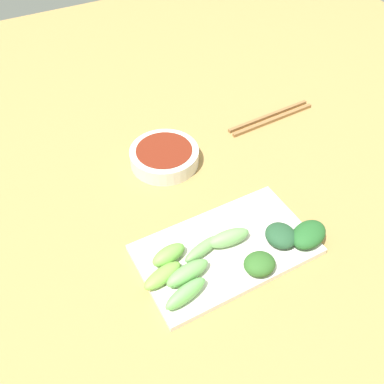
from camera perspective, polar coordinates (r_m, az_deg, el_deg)
name	(u,v)px	position (r m, az deg, el deg)	size (l,w,h in m)	color
tabletop	(203,218)	(0.81, 1.54, -3.48)	(2.10, 2.10, 0.02)	#A17C45
sauce_bowl	(164,156)	(0.90, -3.80, 4.86)	(0.15, 0.15, 0.04)	silver
serving_plate	(226,249)	(0.75, 4.58, -7.71)	(0.18, 0.30, 0.01)	silver
broccoli_leafy_0	(308,234)	(0.77, 15.40, -5.53)	(0.05, 0.07, 0.03)	#225925
broccoli_stalk_1	(163,276)	(0.70, -3.99, -11.15)	(0.03, 0.07, 0.02)	#73AF41
broccoli_stalk_2	(203,249)	(0.73, 1.43, -7.63)	(0.02, 0.08, 0.02)	#6DA857
broccoli_stalk_3	(169,255)	(0.72, -3.15, -8.42)	(0.03, 0.06, 0.03)	#6DAF44
broccoli_stalk_4	(188,273)	(0.69, -0.59, -10.84)	(0.03, 0.08, 0.03)	#6AAA56
broccoli_stalk_5	(230,237)	(0.74, 5.08, -6.12)	(0.03, 0.08, 0.03)	#6FA95B
broccoli_leafy_6	(281,235)	(0.76, 11.85, -5.74)	(0.06, 0.05, 0.03)	#224A2C
broccoli_leafy_7	(260,264)	(0.71, 9.07, -9.53)	(0.05, 0.05, 0.03)	#2E5D24
broccoli_stalk_8	(186,293)	(0.67, -0.85, -13.49)	(0.02, 0.08, 0.03)	#67BB58
chopsticks	(271,118)	(1.04, 10.58, 9.77)	(0.04, 0.23, 0.01)	olive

